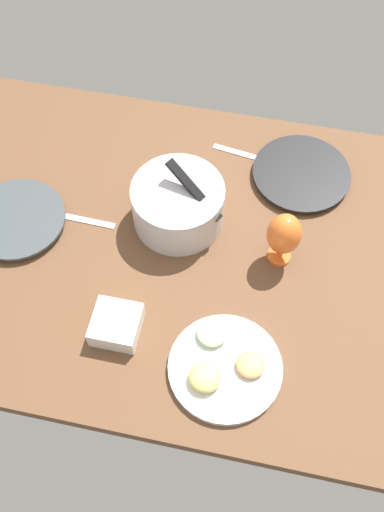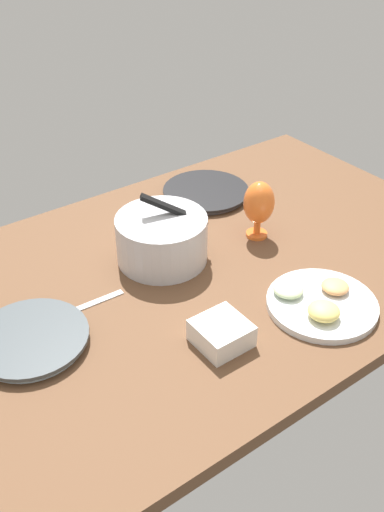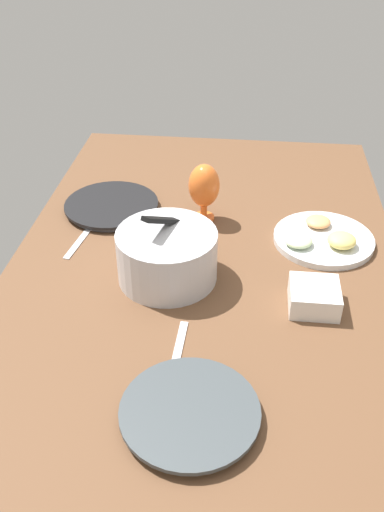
# 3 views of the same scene
# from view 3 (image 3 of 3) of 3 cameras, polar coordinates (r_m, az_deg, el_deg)

# --- Properties ---
(ground_plane) EXTENTS (1.60, 1.04, 0.04)m
(ground_plane) POSITION_cam_3_polar(r_m,az_deg,el_deg) (1.50, 1.39, -0.94)
(ground_plane) COLOR brown
(dinner_plate_left) EXTENTS (0.27, 0.27, 0.03)m
(dinner_plate_left) POSITION_cam_3_polar(r_m,az_deg,el_deg) (1.10, -0.23, -15.82)
(dinner_plate_left) COLOR silver
(dinner_plate_left) RESTS_ON ground_plane
(dinner_plate_right) EXTENTS (0.29, 0.29, 0.02)m
(dinner_plate_right) POSITION_cam_3_polar(r_m,az_deg,el_deg) (1.72, -8.23, 5.09)
(dinner_plate_right) COLOR #4C4C51
(dinner_plate_right) RESTS_ON ground_plane
(mixing_bowl) EXTENTS (0.26, 0.25, 0.20)m
(mixing_bowl) POSITION_cam_3_polar(r_m,az_deg,el_deg) (1.39, -2.58, 0.21)
(mixing_bowl) COLOR silver
(mixing_bowl) RESTS_ON ground_plane
(fruit_platter) EXTENTS (0.28, 0.28, 0.05)m
(fruit_platter) POSITION_cam_3_polar(r_m,az_deg,el_deg) (1.59, 13.28, 1.78)
(fruit_platter) COLOR silver
(fruit_platter) RESTS_ON ground_plane
(hurricane_glass_orange) EXTENTS (0.09, 0.09, 0.18)m
(hurricane_glass_orange) POSITION_cam_3_polar(r_m,az_deg,el_deg) (1.61, 1.25, 7.07)
(hurricane_glass_orange) COLOR orange
(hurricane_glass_orange) RESTS_ON ground_plane
(square_bowl_white) EXTENTS (0.12, 0.12, 0.06)m
(square_bowl_white) POSITION_cam_3_polar(r_m,az_deg,el_deg) (1.35, 12.41, -3.99)
(square_bowl_white) COLOR white
(square_bowl_white) RESTS_ON ground_plane
(fork_by_left_plate) EXTENTS (0.18, 0.02, 0.01)m
(fork_by_left_plate) POSITION_cam_3_polar(r_m,az_deg,el_deg) (1.23, -1.42, -9.52)
(fork_by_left_plate) COLOR silver
(fork_by_left_plate) RESTS_ON ground_plane
(fork_by_right_plate) EXTENTS (0.18, 0.04, 0.01)m
(fork_by_right_plate) POSITION_cam_3_polar(r_m,az_deg,el_deg) (1.59, -11.43, 1.57)
(fork_by_right_plate) COLOR silver
(fork_by_right_plate) RESTS_ON ground_plane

